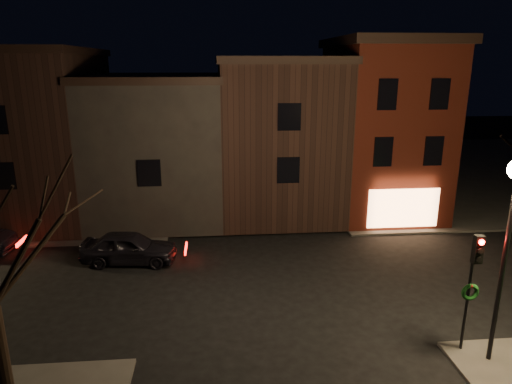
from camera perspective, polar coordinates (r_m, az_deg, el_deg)
ground at (r=20.18m, az=2.03°, el=-11.26°), size 120.00×120.00×0.00m
sidewalk_far_right at (r=44.84m, az=24.86°, el=2.63°), size 30.00×30.00×0.12m
corner_building at (r=29.41m, az=15.57°, el=7.88°), size 6.50×8.50×10.50m
row_building_a at (r=28.90m, az=2.51°, el=7.17°), size 7.30×10.30×9.40m
row_building_b at (r=28.93m, az=-11.96°, el=5.85°), size 7.80×10.30×8.40m
row_building_c at (r=30.54m, az=-25.76°, el=6.56°), size 7.30×10.30×9.90m
traffic_signal at (r=15.96m, az=25.48°, el=-9.39°), size 0.58×0.38×4.05m
parked_car_a at (r=22.59m, az=-15.55°, el=-6.69°), size 4.61×2.24×1.52m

